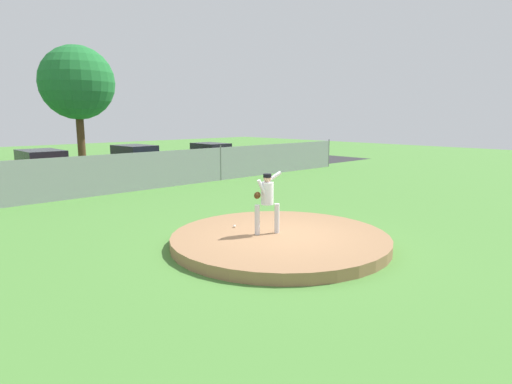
{
  "coord_description": "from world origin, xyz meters",
  "views": [
    {
      "loc": [
        -7.76,
        -7.35,
        3.25
      ],
      "look_at": [
        0.18,
        1.09,
        1.22
      ],
      "focal_mm": 30.17,
      "sensor_mm": 36.0,
      "label": 1
    }
  ],
  "objects_px": {
    "baseball": "(235,226)",
    "parked_car_champagne": "(211,156)",
    "parked_car_red": "(42,168)",
    "parked_car_teal": "(135,161)",
    "pitcher_youth": "(267,197)"
  },
  "relations": [
    {
      "from": "pitcher_youth",
      "to": "parked_car_teal",
      "type": "xyz_separation_m",
      "value": [
        4.05,
        14.69,
        -0.43
      ]
    },
    {
      "from": "parked_car_red",
      "to": "parked_car_teal",
      "type": "height_order",
      "value": "parked_car_red"
    },
    {
      "from": "parked_car_champagne",
      "to": "parked_car_red",
      "type": "bearing_deg",
      "value": 179.94
    },
    {
      "from": "pitcher_youth",
      "to": "baseball",
      "type": "bearing_deg",
      "value": 100.2
    },
    {
      "from": "pitcher_youth",
      "to": "parked_car_red",
      "type": "height_order",
      "value": "pitcher_youth"
    },
    {
      "from": "pitcher_youth",
      "to": "parked_car_teal",
      "type": "bearing_deg",
      "value": 74.59
    },
    {
      "from": "parked_car_red",
      "to": "parked_car_teal",
      "type": "relative_size",
      "value": 1.05
    },
    {
      "from": "baseball",
      "to": "parked_car_teal",
      "type": "bearing_deg",
      "value": 72.72
    },
    {
      "from": "parked_car_red",
      "to": "pitcher_youth",
      "type": "bearing_deg",
      "value": -86.21
    },
    {
      "from": "baseball",
      "to": "parked_car_champagne",
      "type": "height_order",
      "value": "parked_car_champagne"
    },
    {
      "from": "pitcher_youth",
      "to": "parked_car_champagne",
      "type": "bearing_deg",
      "value": 57.42
    },
    {
      "from": "pitcher_youth",
      "to": "baseball",
      "type": "relative_size",
      "value": 21.79
    },
    {
      "from": "pitcher_youth",
      "to": "baseball",
      "type": "distance_m",
      "value": 1.42
    },
    {
      "from": "baseball",
      "to": "parked_car_teal",
      "type": "distance_m",
      "value": 14.29
    },
    {
      "from": "parked_car_red",
      "to": "parked_car_champagne",
      "type": "relative_size",
      "value": 1.07
    }
  ]
}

